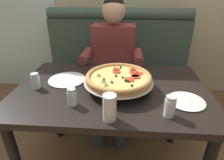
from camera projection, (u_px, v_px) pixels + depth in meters
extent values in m
cube|color=#384C42|center=(117.00, 96.00, 2.10)|extent=(1.62, 0.60, 0.46)
cube|color=#384C42|center=(119.00, 47.00, 2.24)|extent=(1.62, 0.18, 0.65)
cylinder|color=#384C42|center=(119.00, 14.00, 2.08)|extent=(1.62, 0.14, 0.14)
cube|color=black|center=(111.00, 90.00, 1.22)|extent=(1.23, 0.80, 0.04)
cylinder|color=black|center=(56.00, 105.00, 1.71)|extent=(0.06, 0.06, 0.71)
cylinder|color=black|center=(176.00, 111.00, 1.64)|extent=(0.06, 0.06, 0.71)
cube|color=#2D3342|center=(112.00, 82.00, 1.74)|extent=(0.34, 0.40, 0.15)
cylinder|color=#2D3342|center=(99.00, 125.00, 1.66)|extent=(0.11, 0.11, 0.46)
cylinder|color=#2D3342|center=(121.00, 126.00, 1.65)|extent=(0.11, 0.11, 0.46)
cube|color=brown|center=(114.00, 54.00, 1.85)|extent=(0.40, 0.22, 0.56)
cylinder|color=brown|center=(86.00, 55.00, 1.64)|extent=(0.08, 0.28, 0.08)
cylinder|color=brown|center=(138.00, 57.00, 1.61)|extent=(0.08, 0.28, 0.08)
sphere|color=#DBB28E|center=(114.00, 11.00, 1.65)|extent=(0.21, 0.21, 0.21)
sphere|color=black|center=(114.00, 6.00, 1.64)|extent=(0.19, 0.19, 0.19)
cylinder|color=silver|center=(118.00, 94.00, 1.08)|extent=(0.01, 0.01, 0.05)
cylinder|color=silver|center=(104.00, 81.00, 1.23)|extent=(0.01, 0.01, 0.05)
cylinder|color=silver|center=(134.00, 82.00, 1.22)|extent=(0.01, 0.01, 0.05)
torus|color=silver|center=(118.00, 82.00, 1.17)|extent=(0.24, 0.24, 0.01)
cylinder|color=silver|center=(118.00, 81.00, 1.17)|extent=(0.43, 0.43, 0.00)
cylinder|color=tan|center=(118.00, 79.00, 1.16)|extent=(0.41, 0.41, 0.02)
torus|color=tan|center=(119.00, 77.00, 1.15)|extent=(0.41, 0.41, 0.03)
cylinder|color=#EFCC6B|center=(119.00, 77.00, 1.15)|extent=(0.35, 0.35, 0.01)
cylinder|color=red|center=(116.00, 69.00, 1.25)|extent=(0.05, 0.05, 0.01)
cylinder|color=red|center=(130.00, 79.00, 1.11)|extent=(0.05, 0.05, 0.01)
cylinder|color=red|center=(136.00, 77.00, 1.14)|extent=(0.06, 0.06, 0.01)
cylinder|color=red|center=(140.00, 73.00, 1.19)|extent=(0.04, 0.04, 0.01)
cylinder|color=red|center=(134.00, 72.00, 1.21)|extent=(0.06, 0.06, 0.01)
cylinder|color=red|center=(116.00, 72.00, 1.21)|extent=(0.05, 0.05, 0.01)
cylinder|color=red|center=(135.00, 76.00, 1.16)|extent=(0.05, 0.05, 0.01)
cylinder|color=red|center=(132.00, 70.00, 1.24)|extent=(0.05, 0.05, 0.01)
sphere|color=black|center=(104.00, 79.00, 1.11)|extent=(0.01, 0.01, 0.01)
sphere|color=black|center=(126.00, 81.00, 1.09)|extent=(0.01, 0.01, 0.01)
sphere|color=black|center=(121.00, 67.00, 1.27)|extent=(0.01, 0.01, 0.01)
sphere|color=black|center=(128.00, 81.00, 1.08)|extent=(0.01, 0.01, 0.01)
sphere|color=black|center=(112.00, 82.00, 1.07)|extent=(0.01, 0.01, 0.01)
sphere|color=black|center=(123.00, 77.00, 1.13)|extent=(0.01, 0.01, 0.01)
sphere|color=black|center=(116.00, 76.00, 1.15)|extent=(0.01, 0.01, 0.01)
sphere|color=black|center=(132.00, 85.00, 1.04)|extent=(0.01, 0.01, 0.01)
cone|color=#CCC675|center=(105.00, 84.00, 1.04)|extent=(0.04, 0.04, 0.02)
cone|color=#CCC675|center=(98.00, 74.00, 1.15)|extent=(0.04, 0.04, 0.02)
cone|color=#CCC675|center=(114.00, 68.00, 1.24)|extent=(0.04, 0.04, 0.02)
cone|color=#CCC675|center=(103.00, 80.00, 1.08)|extent=(0.04, 0.04, 0.02)
cone|color=#CCC675|center=(125.00, 79.00, 1.10)|extent=(0.04, 0.04, 0.02)
cone|color=#CCC675|center=(130.00, 70.00, 1.21)|extent=(0.04, 0.04, 0.02)
cylinder|color=white|center=(72.00, 98.00, 1.01)|extent=(0.05, 0.05, 0.08)
cylinder|color=#4C6633|center=(73.00, 101.00, 1.02)|extent=(0.04, 0.04, 0.05)
cylinder|color=silver|center=(71.00, 90.00, 0.99)|extent=(0.05, 0.05, 0.02)
cylinder|color=white|center=(36.00, 82.00, 1.18)|extent=(0.05, 0.05, 0.08)
cylinder|color=#A82D19|center=(37.00, 85.00, 1.19)|extent=(0.04, 0.04, 0.04)
cylinder|color=silver|center=(34.00, 75.00, 1.16)|extent=(0.05, 0.05, 0.02)
cylinder|color=white|center=(170.00, 108.00, 0.92)|extent=(0.06, 0.06, 0.09)
cylinder|color=silver|center=(169.00, 111.00, 0.93)|extent=(0.05, 0.05, 0.05)
cylinder|color=silver|center=(171.00, 98.00, 0.90)|extent=(0.05, 0.05, 0.02)
cylinder|color=white|center=(67.00, 80.00, 1.30)|extent=(0.18, 0.18, 0.01)
cone|color=white|center=(67.00, 78.00, 1.29)|extent=(0.26, 0.26, 0.01)
cylinder|color=white|center=(186.00, 101.00, 1.05)|extent=(0.15, 0.15, 0.01)
cone|color=white|center=(186.00, 100.00, 1.05)|extent=(0.21, 0.21, 0.01)
cylinder|color=silver|center=(110.00, 108.00, 0.88)|extent=(0.07, 0.07, 0.14)
cylinder|color=gold|center=(110.00, 111.00, 0.89)|extent=(0.06, 0.06, 0.10)
cylinder|color=black|center=(36.00, 57.00, 3.32)|extent=(0.02, 0.02, 0.44)
cylinder|color=black|center=(39.00, 61.00, 3.12)|extent=(0.02, 0.02, 0.44)
cylinder|color=black|center=(51.00, 54.00, 3.44)|extent=(0.02, 0.02, 0.44)
cylinder|color=black|center=(55.00, 58.00, 3.24)|extent=(0.02, 0.02, 0.44)
cylinder|color=black|center=(43.00, 45.00, 3.17)|extent=(0.40, 0.40, 0.02)
cube|color=black|center=(51.00, 32.00, 3.16)|extent=(0.21, 0.27, 0.42)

